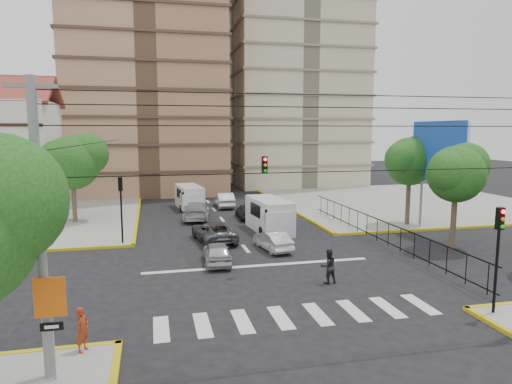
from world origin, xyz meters
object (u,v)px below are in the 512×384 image
object	(u,v)px
car_white_front_right	(273,240)
pedestrian_crosswalk	(328,266)
traffic_light_se	(498,242)
traffic_light_nw	(121,199)
van_left_lane	(190,198)
pedestrian_sw_corner	(82,329)
district_sign	(51,307)
car_silver_front_left	(217,253)
van_right_lane	(270,216)

from	to	relation	value
car_white_front_right	pedestrian_crosswalk	bearing A→B (deg)	90.04
traffic_light_se	traffic_light_nw	size ratio (longest dim) A/B	1.00
van_left_lane	car_white_front_right	distance (m)	16.91
car_white_front_right	traffic_light_se	bearing A→B (deg)	108.18
pedestrian_crosswalk	traffic_light_nw	bearing A→B (deg)	-49.88
traffic_light_nw	pedestrian_sw_corner	xyz separation A→B (m)	(-0.43, -15.30, -2.19)
traffic_light_nw	van_left_lane	bearing A→B (deg)	66.90
district_sign	pedestrian_sw_corner	distance (m)	2.38
district_sign	pedestrian_sw_corner	xyz separation A→B (m)	(0.57, 1.74, -1.53)
van_left_lane	pedestrian_sw_corner	bearing A→B (deg)	-109.29
pedestrian_sw_corner	traffic_light_nw	bearing A→B (deg)	27.00
van_left_lane	pedestrian_crosswalk	bearing A→B (deg)	-85.34
traffic_light_se	car_white_front_right	world-z (taller)	traffic_light_se
traffic_light_nw	car_white_front_right	bearing A→B (deg)	-20.16
car_white_front_right	pedestrian_sw_corner	size ratio (longest dim) A/B	2.41
traffic_light_se	traffic_light_nw	xyz separation A→B (m)	(-15.60, 15.60, 0.00)
pedestrian_sw_corner	pedestrian_crosswalk	size ratio (longest dim) A/B	0.90
district_sign	pedestrian_sw_corner	world-z (taller)	district_sign
van_left_lane	pedestrian_sw_corner	xyz separation A→B (m)	(-5.96, -28.28, -0.16)
car_silver_front_left	van_left_lane	bearing A→B (deg)	-87.28
traffic_light_se	car_silver_front_left	world-z (taller)	traffic_light_se
district_sign	van_right_lane	bearing A→B (deg)	58.10
van_right_lane	van_left_lane	size ratio (longest dim) A/B	1.08
traffic_light_se	van_left_lane	size ratio (longest dim) A/B	0.85
pedestrian_sw_corner	car_white_front_right	bearing A→B (deg)	-11.24
traffic_light_nw	pedestrian_sw_corner	distance (m)	15.46
traffic_light_se	pedestrian_sw_corner	size ratio (longest dim) A/B	2.83
traffic_light_se	car_white_front_right	size ratio (longest dim) A/B	1.17
traffic_light_se	van_left_lane	bearing A→B (deg)	109.40
district_sign	car_silver_front_left	bearing A→B (deg)	60.18
car_silver_front_left	car_white_front_right	size ratio (longest dim) A/B	1.00
van_left_lane	pedestrian_crosswalk	size ratio (longest dim) A/B	3.00
traffic_light_nw	van_left_lane	xyz separation A→B (m)	(5.53, 12.98, -2.02)
traffic_light_se	car_silver_front_left	bearing A→B (deg)	135.23
district_sign	car_silver_front_left	world-z (taller)	district_sign
district_sign	pedestrian_crosswalk	size ratio (longest dim) A/B	1.84
traffic_light_nw	pedestrian_crosswalk	bearing A→B (deg)	-44.31
traffic_light_se	car_white_front_right	xyz separation A→B (m)	(-6.15, 12.13, -2.49)
traffic_light_nw	car_silver_front_left	size ratio (longest dim) A/B	1.18
district_sign	car_silver_front_left	distance (m)	13.28
traffic_light_nw	van_right_lane	world-z (taller)	traffic_light_nw
pedestrian_crosswalk	van_right_lane	bearing A→B (deg)	-96.09
van_left_lane	car_white_front_right	size ratio (longest dim) A/B	1.39
car_white_front_right	pedestrian_crosswalk	size ratio (longest dim) A/B	2.16
pedestrian_crosswalk	car_silver_front_left	bearing A→B (deg)	-48.60
car_silver_front_left	car_white_front_right	bearing A→B (deg)	-148.37
pedestrian_sw_corner	van_left_lane	bearing A→B (deg)	16.70
traffic_light_nw	pedestrian_crosswalk	world-z (taller)	traffic_light_nw
van_left_lane	traffic_light_se	bearing A→B (deg)	-77.98
van_right_lane	car_white_front_right	size ratio (longest dim) A/B	1.50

